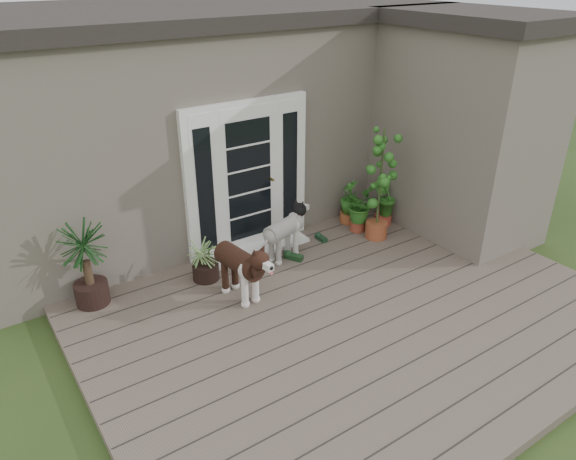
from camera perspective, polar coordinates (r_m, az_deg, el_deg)
deck at (r=6.59m, az=7.42°, el=-9.17°), size 6.20×4.60×0.12m
house_main at (r=9.24m, az=-9.82°, el=11.66°), size 7.40×4.00×3.10m
roof_main at (r=8.96m, az=-10.70°, el=21.87°), size 7.60×4.20×0.20m
house_wing at (r=8.58m, az=18.06°, el=9.56°), size 1.60×2.40×3.10m
roof_wing at (r=8.28m, az=19.77°, el=20.48°), size 1.80×2.60×0.20m
door_unit at (r=7.52m, az=-4.29°, el=5.60°), size 1.90×0.14×2.15m
door_step at (r=7.81m, az=-3.29°, el=-2.04°), size 1.60×0.40×0.05m
brindle_dog at (r=6.61m, az=-5.16°, el=-4.36°), size 0.50×0.95×0.76m
white_dog at (r=7.47m, az=-0.47°, el=-0.70°), size 0.87×0.56×0.67m
spider_plant at (r=7.07m, az=-8.83°, el=-2.97°), size 0.76×0.76×0.62m
yucca at (r=6.82m, az=-20.65°, el=-3.36°), size 0.80×0.80×1.12m
herb_a at (r=8.33m, az=7.49°, el=1.96°), size 0.71×0.71×0.64m
herb_b at (r=8.62m, az=10.15°, el=2.35°), size 0.53×0.53×0.56m
herb_c at (r=8.60m, az=6.57°, el=2.62°), size 0.51×0.51×0.57m
sapling at (r=7.94m, az=9.76°, el=4.87°), size 0.62×0.62×1.75m
clog_left at (r=7.57m, az=0.58°, el=-2.79°), size 0.28×0.34×0.09m
clog_right at (r=8.10m, az=3.54°, el=-0.82°), size 0.13×0.26×0.08m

